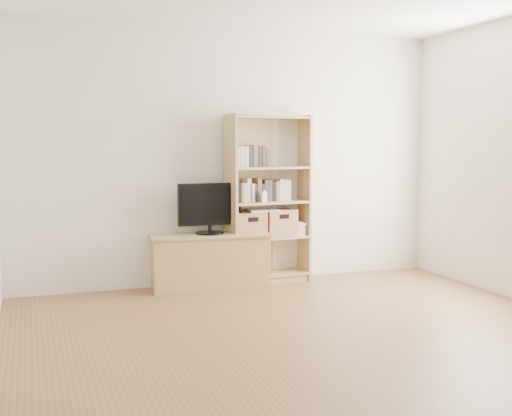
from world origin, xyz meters
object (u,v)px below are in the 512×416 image
television (210,208)px  bookshelf (268,199)px  basket_right (278,223)px  tv_stand (210,262)px  laptop (263,210)px  basket_left (248,225)px  baby_monitor (264,197)px

television → bookshelf: bearing=3.0°
basket_right → tv_stand: bearing=176.3°
basket_right → laptop: 0.22m
tv_stand → basket_left: bearing=9.5°
tv_stand → baby_monitor: bearing=0.5°
television → baby_monitor: 0.57m
tv_stand → basket_right: basket_right is taller
basket_right → laptop: size_ratio=1.07×
tv_stand → laptop: bearing=8.7°
bookshelf → tv_stand: bearing=179.5°
tv_stand → television: bearing=0.0°
basket_left → basket_right: (0.34, 0.03, 0.01)m
tv_stand → bookshelf: size_ratio=0.66×
basket_left → laptop: 0.22m
baby_monitor → laptop: size_ratio=0.33×
tv_stand → television: size_ratio=1.77×
tv_stand → laptop: laptop is taller
tv_stand → baby_monitor: 0.85m
baby_monitor → laptop: baby_monitor is taller
television → basket_right: bearing=2.7°
basket_left → basket_right: bearing=1.3°
television → basket_left: (0.41, 0.03, -0.19)m
bookshelf → television: (-0.64, -0.06, -0.07)m
television → baby_monitor: bearing=-7.1°
tv_stand → basket_right: bearing=10.2°
bookshelf → laptop: size_ratio=5.52×
bookshelf → baby_monitor: 0.14m
baby_monitor → basket_right: size_ratio=0.31×
bookshelf → laptop: bookshelf is taller
basket_left → basket_right: basket_right is taller
baby_monitor → television: bearing=163.7°
basket_left → laptop: (0.16, 0.00, 0.14)m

